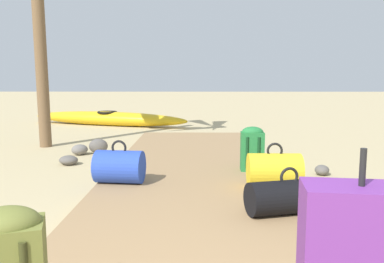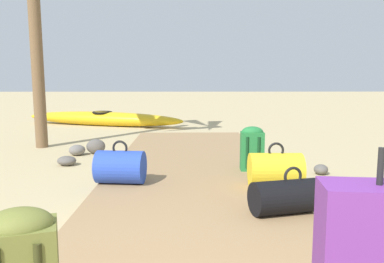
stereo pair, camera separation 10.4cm
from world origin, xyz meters
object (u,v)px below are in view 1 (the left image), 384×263
at_px(duffel_bag_blue, 119,166).
at_px(kayak, 108,118).
at_px(backpack_olive, 8,260).
at_px(backpack_green, 252,148).
at_px(duffel_bag_black, 289,197).
at_px(duffel_bag_yellow, 274,170).

height_order(duffel_bag_blue, kayak, duffel_bag_blue).
relative_size(backpack_olive, kayak, 0.13).
height_order(backpack_green, kayak, backpack_green).
xyz_separation_m(duffel_bag_black, kayak, (-2.99, 6.67, -0.04)).
distance_m(backpack_olive, duffel_bag_yellow, 2.78).
xyz_separation_m(backpack_olive, duffel_bag_blue, (0.05, 2.39, -0.10)).
bearing_deg(backpack_olive, kayak, 99.52).
distance_m(duffel_bag_black, kayak, 7.31).
bearing_deg(duffel_bag_blue, duffel_bag_black, -30.90).
distance_m(duffel_bag_black, duffel_bag_blue, 1.84).
height_order(duffel_bag_blue, duffel_bag_yellow, duffel_bag_yellow).
bearing_deg(duffel_bag_yellow, backpack_olive, -126.79).
distance_m(duffel_bag_black, duffel_bag_yellow, 0.78).
height_order(backpack_olive, kayak, backpack_olive).
xyz_separation_m(backpack_green, duffel_bag_yellow, (0.12, -0.74, -0.10)).
bearing_deg(duffel_bag_yellow, duffel_bag_black, -92.50).
relative_size(backpack_olive, duffel_bag_blue, 1.00).
distance_m(backpack_green, kayak, 5.91).
bearing_deg(duffel_bag_yellow, kayak, 117.17).
distance_m(duffel_bag_blue, kayak, 5.90).
relative_size(backpack_olive, backpack_green, 1.00).
bearing_deg(duffel_bag_black, backpack_green, 93.25).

